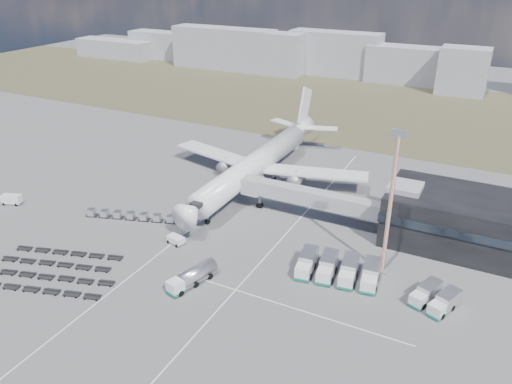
% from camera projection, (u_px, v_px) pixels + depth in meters
% --- Properties ---
extents(ground, '(420.00, 420.00, 0.00)m').
position_uv_depth(ground, '(183.00, 244.00, 95.05)').
color(ground, '#565659').
rests_on(ground, ground).
extents(grass_strip, '(420.00, 90.00, 0.01)m').
position_uv_depth(grass_strip, '(353.00, 105.00, 183.65)').
color(grass_strip, '#47422B').
rests_on(grass_strip, ground).
extents(lane_markings, '(47.12, 110.00, 0.01)m').
position_uv_depth(lane_markings, '(235.00, 249.00, 93.47)').
color(lane_markings, silver).
rests_on(lane_markings, ground).
extents(terminal, '(30.40, 16.40, 11.00)m').
position_uv_depth(terminal, '(468.00, 221.00, 92.55)').
color(terminal, black).
rests_on(terminal, ground).
extents(jet_bridge, '(30.30, 3.80, 7.05)m').
position_uv_depth(jet_bridge, '(302.00, 195.00, 102.83)').
color(jet_bridge, '#939399').
rests_on(jet_bridge, ground).
extents(airliner, '(51.59, 64.53, 17.62)m').
position_uv_depth(airliner, '(259.00, 162.00, 118.86)').
color(airliner, white).
rests_on(airliner, ground).
extents(skyline, '(313.67, 23.76, 25.16)m').
position_uv_depth(skyline, '(340.00, 58.00, 221.08)').
color(skyline, '#969AA3').
rests_on(skyline, ground).
extents(fuel_tanker, '(4.83, 9.71, 3.04)m').
position_uv_depth(fuel_tanker, '(192.00, 277.00, 82.85)').
color(fuel_tanker, white).
rests_on(fuel_tanker, ground).
extents(pushback_tug, '(3.67, 2.54, 1.50)m').
position_uv_depth(pushback_tug, '(176.00, 240.00, 95.04)').
color(pushback_tug, white).
rests_on(pushback_tug, ground).
extents(utility_van, '(4.55, 3.18, 2.23)m').
position_uv_depth(utility_van, '(12.00, 200.00, 109.99)').
color(utility_van, white).
rests_on(utility_van, ground).
extents(catering_truck, '(4.17, 6.75, 2.89)m').
position_uv_depth(catering_truck, '(251.00, 183.00, 116.91)').
color(catering_truck, white).
rests_on(catering_truck, ground).
extents(service_trucks_near, '(14.44, 9.23, 3.01)m').
position_uv_depth(service_trucks_near, '(338.00, 269.00, 84.75)').
color(service_trucks_near, white).
rests_on(service_trucks_near, ground).
extents(service_trucks_far, '(7.45, 8.07, 2.64)m').
position_uv_depth(service_trucks_far, '(435.00, 298.00, 77.85)').
color(service_trucks_far, white).
rests_on(service_trucks_far, ground).
extents(uld_row, '(19.19, 7.23, 1.52)m').
position_uv_depth(uld_row, '(131.00, 216.00, 103.61)').
color(uld_row, black).
rests_on(uld_row, ground).
extents(baggage_dollies, '(26.15, 18.99, 0.65)m').
position_uv_depth(baggage_dollies, '(49.00, 270.00, 86.59)').
color(baggage_dollies, black).
rests_on(baggage_dollies, ground).
extents(floodlight_mast, '(2.41, 1.99, 25.80)m').
position_uv_depth(floodlight_mast, '(390.00, 205.00, 81.45)').
color(floodlight_mast, '#AA3E1B').
rests_on(floodlight_mast, ground).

